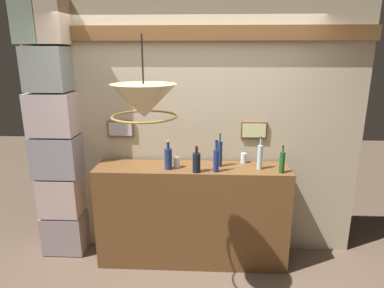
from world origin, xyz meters
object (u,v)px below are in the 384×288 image
liquor_bottle_gin (197,162)px  pendant_lamp (144,102)px  liquor_bottle_port (168,158)px  liquor_bottle_bourbon (220,153)px  liquor_bottle_whiskey (282,162)px  liquor_bottle_rum (216,160)px  liquor_bottle_amaro (260,157)px  glass_tumbler_highball (177,162)px  glass_tumbler_rocks (244,158)px

liquor_bottle_gin → pendant_lamp: 1.00m
liquor_bottle_port → liquor_bottle_bourbon: bearing=12.0°
liquor_bottle_bourbon → liquor_bottle_gin: bearing=-141.6°
liquor_bottle_whiskey → liquor_bottle_rum: liquor_bottle_rum is taller
liquor_bottle_gin → liquor_bottle_port: 0.29m
liquor_bottle_whiskey → liquor_bottle_amaro: (-0.19, 0.10, 0.02)m
liquor_bottle_rum → glass_tumbler_highball: 0.40m
liquor_bottle_bourbon → glass_tumbler_rocks: 0.29m
liquor_bottle_gin → glass_tumbler_highball: size_ratio=2.55×
liquor_bottle_rum → glass_tumbler_rocks: (0.29, 0.28, -0.07)m
liquor_bottle_gin → glass_tumbler_highball: bearing=148.4°
liquor_bottle_port → liquor_bottle_amaro: 0.89m
liquor_bottle_rum → liquor_bottle_port: 0.46m
liquor_bottle_rum → liquor_bottle_amaro: (0.42, 0.10, 0.01)m
liquor_bottle_rum → liquor_bottle_gin: bearing=-173.7°
glass_tumbler_rocks → pendant_lamp: bearing=-130.7°
liquor_bottle_whiskey → glass_tumbler_rocks: 0.43m
glass_tumbler_rocks → liquor_bottle_port: bearing=-163.3°
liquor_bottle_bourbon → pendant_lamp: (-0.57, -0.84, 0.63)m
liquor_bottle_bourbon → glass_tumbler_rocks: (0.25, 0.12, -0.08)m
liquor_bottle_whiskey → liquor_bottle_rum: (-0.62, 0.00, 0.01)m
liquor_bottle_port → liquor_bottle_amaro: bearing=2.9°
liquor_bottle_whiskey → glass_tumbler_highball: (-1.00, 0.10, -0.06)m
liquor_bottle_gin → liquor_bottle_rum: size_ratio=0.84×
liquor_bottle_rum → liquor_bottle_amaro: size_ratio=0.96×
liquor_bottle_bourbon → glass_tumbler_highball: (-0.42, -0.05, -0.09)m
liquor_bottle_amaro → glass_tumbler_rocks: 0.24m
liquor_bottle_gin → liquor_bottle_rum: liquor_bottle_rum is taller
liquor_bottle_rum → liquor_bottle_amaro: 0.44m
liquor_bottle_rum → glass_tumbler_rocks: bearing=43.6°
glass_tumbler_highball → liquor_bottle_bourbon: bearing=7.2°
liquor_bottle_amaro → glass_tumbler_highball: (-0.81, 0.01, -0.07)m
liquor_bottle_whiskey → liquor_bottle_bourbon: size_ratio=0.75×
liquor_bottle_port → glass_tumbler_rocks: liquor_bottle_port is taller
glass_tumbler_rocks → liquor_bottle_amaro: bearing=-53.0°
liquor_bottle_port → glass_tumbler_highball: (0.08, 0.05, -0.06)m
liquor_bottle_gin → pendant_lamp: size_ratio=0.46×
liquor_bottle_amaro → liquor_bottle_bourbon: bearing=171.0°
liquor_bottle_rum → pendant_lamp: 1.08m
liquor_bottle_rum → liquor_bottle_bourbon: (0.04, 0.16, 0.02)m
liquor_bottle_port → glass_tumbler_highball: liquor_bottle_port is taller
liquor_bottle_amaro → glass_tumbler_highball: size_ratio=3.17×
liquor_bottle_gin → liquor_bottle_whiskey: liquor_bottle_whiskey is taller
pendant_lamp → liquor_bottle_gin: bearing=62.2°
liquor_bottle_gin → liquor_bottle_bourbon: (0.22, 0.18, 0.04)m
liquor_bottle_amaro → pendant_lamp: size_ratio=0.57×
liquor_bottle_rum → pendant_lamp: size_ratio=0.54×
liquor_bottle_gin → glass_tumbler_rocks: liquor_bottle_gin is taller
liquor_bottle_bourbon → glass_tumbler_highball: 0.44m
liquor_bottle_rum → liquor_bottle_amaro: bearing=12.7°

